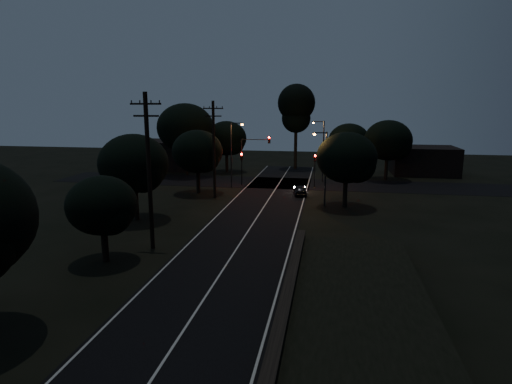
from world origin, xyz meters
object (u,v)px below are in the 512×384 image
(signal_mast, at_px, (255,151))
(car, at_px, (300,190))
(signal_right, at_px, (315,165))
(streetlight_b, at_px, (322,147))
(utility_pole_mid, at_px, (149,169))
(signal_left, at_px, (242,163))
(utility_pole_far, at_px, (214,148))
(streetlight_a, at_px, (233,150))
(streetlight_c, at_px, (324,164))
(tall_pine, at_px, (296,108))

(signal_mast, xyz_separation_m, car, (6.11, -4.96, -3.76))
(signal_right, bearing_deg, signal_mast, 179.97)
(car, bearing_deg, streetlight_b, -111.06)
(utility_pole_mid, xyz_separation_m, car, (9.20, 20.03, -5.16))
(signal_left, bearing_deg, utility_pole_far, -99.94)
(streetlight_a, height_order, streetlight_b, same)
(utility_pole_far, bearing_deg, streetlight_c, -9.60)
(utility_pole_mid, bearing_deg, signal_left, 86.79)
(utility_pole_mid, height_order, streetlight_b, utility_pole_mid)
(utility_pole_far, relative_size, streetlight_c, 1.40)
(tall_pine, xyz_separation_m, signal_left, (-5.60, -15.01, -6.67))
(signal_mast, distance_m, streetlight_a, 3.13)
(utility_pole_mid, xyz_separation_m, signal_left, (1.40, 24.99, -2.90))
(utility_pole_mid, relative_size, utility_pole_far, 1.05)
(utility_pole_far, xyz_separation_m, streetlight_a, (0.69, 6.00, -0.85))
(streetlight_a, bearing_deg, streetlight_c, -35.69)
(utility_pole_mid, xyz_separation_m, signal_right, (10.60, 24.99, -2.90))
(tall_pine, xyz_separation_m, streetlight_a, (-6.31, -17.00, -4.87))
(streetlight_b, bearing_deg, signal_right, -100.00)
(tall_pine, distance_m, signal_right, 16.82)
(streetlight_b, height_order, streetlight_c, streetlight_b)
(utility_pole_mid, bearing_deg, signal_right, 67.01)
(tall_pine, height_order, streetlight_c, tall_pine)
(signal_left, height_order, streetlight_b, streetlight_b)
(utility_pole_mid, height_order, utility_pole_far, utility_pole_mid)
(utility_pole_mid, height_order, streetlight_a, utility_pole_mid)
(streetlight_b, bearing_deg, streetlight_a, -150.52)
(utility_pole_mid, xyz_separation_m, signal_mast, (3.09, 24.99, -1.40))
(signal_mast, xyz_separation_m, streetlight_b, (8.22, 4.01, 0.30))
(streetlight_a, bearing_deg, car, -19.24)
(streetlight_a, relative_size, car, 2.36)
(signal_left, bearing_deg, streetlight_b, 22.05)
(signal_right, distance_m, car, 5.62)
(tall_pine, height_order, signal_right, tall_pine)
(tall_pine, relative_size, streetlight_c, 1.76)
(car, bearing_deg, utility_pole_far, 10.39)
(signal_left, distance_m, streetlight_c, 14.52)
(tall_pine, xyz_separation_m, signal_right, (3.60, -15.01, -6.67))
(streetlight_a, distance_m, car, 9.88)
(tall_pine, relative_size, streetlight_a, 1.65)
(signal_left, bearing_deg, streetlight_a, -109.59)
(streetlight_a, xyz_separation_m, streetlight_c, (11.14, -8.00, -0.29))
(utility_pole_far, height_order, streetlight_a, utility_pole_far)
(utility_pole_mid, bearing_deg, car, 65.33)
(signal_left, distance_m, streetlight_b, 10.84)
(utility_pole_far, distance_m, signal_mast, 8.64)
(signal_mast, distance_m, streetlight_c, 13.28)
(signal_mast, xyz_separation_m, streetlight_a, (-2.39, -1.99, 0.30))
(utility_pole_mid, bearing_deg, signal_mast, 82.96)
(signal_mast, relative_size, streetlight_a, 0.78)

